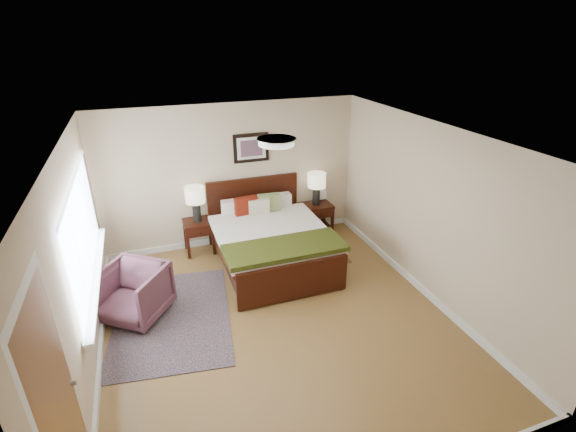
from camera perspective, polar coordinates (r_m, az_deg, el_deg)
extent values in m
plane|color=brown|center=(5.81, -1.31, -14.07)|extent=(5.00, 5.00, 0.00)
cube|color=#C1AD8C|center=(7.35, -7.63, 5.50)|extent=(4.50, 0.04, 2.50)
cube|color=#C1AD8C|center=(3.31, 13.48, -22.35)|extent=(4.50, 0.04, 2.50)
cube|color=#C1AD8C|center=(5.00, -26.91, -6.82)|extent=(0.04, 5.00, 2.50)
cube|color=#C1AD8C|center=(6.14, 18.91, 0.37)|extent=(0.04, 5.00, 2.50)
cube|color=white|center=(4.68, -1.61, 10.58)|extent=(4.50, 5.00, 0.02)
cube|color=silver|center=(5.55, -26.38, -1.85)|extent=(0.02, 2.72, 1.32)
cube|color=silver|center=(5.55, -26.22, -1.83)|extent=(0.01, 2.60, 1.20)
cube|color=silver|center=(5.83, -24.73, -7.35)|extent=(0.10, 2.72, 0.04)
cube|color=silver|center=(3.71, -28.70, -22.60)|extent=(0.01, 1.00, 2.18)
cube|color=brown|center=(3.73, -28.41, -23.02)|extent=(0.01, 0.90, 2.10)
cylinder|color=#999999|center=(4.03, -27.26, -19.60)|extent=(0.04, 0.04, 0.04)
cylinder|color=white|center=(4.69, -1.60, 10.11)|extent=(0.40, 0.40, 0.07)
cylinder|color=beige|center=(4.68, -1.61, 10.52)|extent=(0.44, 0.44, 0.01)
cube|color=black|center=(7.63, -4.73, 1.11)|extent=(1.66, 0.06, 1.16)
cube|color=black|center=(6.00, 0.75, -9.00)|extent=(1.66, 0.06, 0.58)
cube|color=black|center=(6.68, -8.81, -5.32)|extent=(0.06, 2.08, 0.19)
cube|color=black|center=(7.08, 3.79, -3.22)|extent=(0.06, 2.08, 0.19)
cube|color=silver|center=(6.78, -2.33, -3.26)|extent=(1.56, 2.06, 0.23)
cube|color=silver|center=(6.62, -2.09, -2.46)|extent=(1.74, 1.83, 0.10)
cube|color=#333A10|center=(6.10, -0.41, -4.40)|extent=(1.78, 0.70, 0.07)
cube|color=silver|center=(7.27, -7.03, 1.21)|extent=(0.52, 0.18, 0.27)
cube|color=silver|center=(7.44, -1.59, 1.97)|extent=(0.52, 0.18, 0.27)
cube|color=#61170B|center=(7.17, -5.78, 1.30)|extent=(0.40, 0.17, 0.33)
cube|color=olive|center=(7.27, -2.62, 1.75)|extent=(0.40, 0.16, 0.33)
cube|color=beige|center=(7.16, -4.01, 1.14)|extent=(0.36, 0.13, 0.29)
cube|color=black|center=(7.27, -5.07, 9.27)|extent=(0.62, 0.03, 0.50)
cube|color=silver|center=(7.25, -5.03, 9.23)|extent=(0.50, 0.01, 0.38)
cube|color=#A52D23|center=(7.24, -5.01, 9.21)|extent=(0.38, 0.01, 0.28)
cube|color=black|center=(7.30, -12.24, -0.86)|extent=(0.49, 0.44, 0.05)
cube|color=black|center=(7.24, -13.50, -3.80)|extent=(0.05, 0.05, 0.54)
cube|color=black|center=(7.28, -10.14, -3.29)|extent=(0.05, 0.05, 0.54)
cube|color=black|center=(7.58, -13.87, -2.49)|extent=(0.05, 0.05, 0.54)
cube|color=black|center=(7.62, -10.66, -2.02)|extent=(0.05, 0.05, 0.54)
cube|color=black|center=(7.16, -11.92, -2.26)|extent=(0.43, 0.03, 0.14)
cube|color=black|center=(7.83, 3.84, 1.42)|extent=(0.58, 0.44, 0.05)
cube|color=black|center=(7.70, 2.54, -1.33)|extent=(0.05, 0.05, 0.53)
cube|color=black|center=(7.89, 6.07, -0.76)|extent=(0.05, 0.05, 0.53)
cube|color=black|center=(8.01, 1.53, -0.21)|extent=(0.05, 0.05, 0.53)
cube|color=black|center=(8.20, 4.95, 0.31)|extent=(0.05, 0.05, 0.53)
cube|color=black|center=(7.70, 4.42, 0.17)|extent=(0.52, 0.03, 0.14)
cube|color=black|center=(8.00, 3.76, -1.31)|extent=(0.52, 0.38, 0.03)
cube|color=black|center=(7.99, 3.76, -1.11)|extent=(0.21, 0.27, 0.03)
cube|color=black|center=(7.97, 3.77, -0.89)|extent=(0.21, 0.27, 0.03)
cube|color=black|center=(7.96, 3.78, -0.66)|extent=(0.21, 0.27, 0.03)
cylinder|color=black|center=(7.22, -12.37, 0.50)|extent=(0.14, 0.14, 0.32)
cylinder|color=black|center=(7.15, -12.50, 1.81)|extent=(0.02, 0.02, 0.06)
cylinder|color=beige|center=(7.10, -12.60, 2.86)|extent=(0.33, 0.33, 0.26)
cylinder|color=black|center=(7.76, 3.88, 2.71)|extent=(0.14, 0.14, 0.32)
cylinder|color=black|center=(7.69, 3.92, 3.95)|extent=(0.02, 0.02, 0.06)
cylinder|color=beige|center=(7.64, 3.95, 4.93)|extent=(0.33, 0.33, 0.26)
imported|color=brown|center=(6.04, -20.43, -9.83)|extent=(1.12, 1.13, 0.74)
cube|color=#0B1B3B|center=(6.07, -15.56, -13.16)|extent=(1.81, 2.35, 0.01)
cube|color=black|center=(7.42, 4.08, -4.72)|extent=(0.78, 1.15, 0.01)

